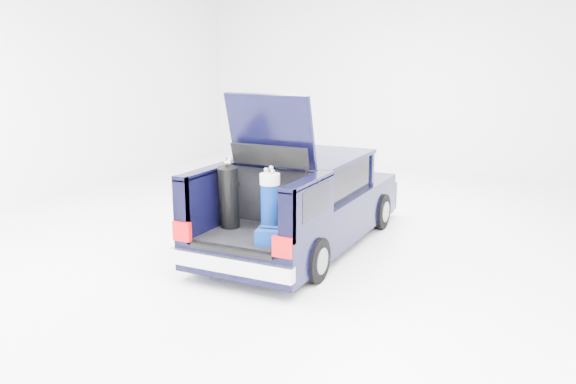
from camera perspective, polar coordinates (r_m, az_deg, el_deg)
The scene contains 6 objects.
ground at distance 9.77m, azimuth 1.30°, elevation -5.00°, with size 14.00×14.00×0.00m, color white.
car at distance 9.67m, azimuth 1.59°, elevation -1.03°, with size 1.87×4.65×2.47m.
red_suitcase at distance 8.29m, azimuth 0.05°, elevation -2.01°, with size 0.37×0.26×0.59m.
black_golf_bag at distance 8.51m, azimuth -5.55°, elevation -0.47°, with size 0.34×0.41×0.99m.
blue_golf_bag at distance 8.30m, azimuth -1.70°, elevation -0.97°, with size 0.31×0.31×0.92m.
blue_duffel at distance 7.85m, azimuth -1.39°, elevation -4.20°, with size 0.47×0.36×0.22m.
Camera 1 is at (3.90, -8.42, 3.05)m, focal length 38.00 mm.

